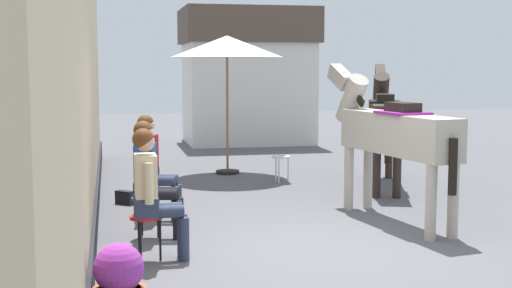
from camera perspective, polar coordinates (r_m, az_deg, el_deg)
ground_plane at (r=10.84m, az=0.13°, el=-4.45°), size 40.00×40.00×0.00m
pub_facade_wall at (r=8.94m, az=-14.02°, el=3.00°), size 0.34×14.00×3.40m
distant_cottage at (r=18.72m, az=-0.71°, el=5.63°), size 3.40×2.60×3.50m
seated_visitor_near at (r=7.40m, az=-8.36°, el=-3.47°), size 0.61×0.49×1.39m
seated_visitor_middle at (r=8.40m, az=-8.45°, el=-2.30°), size 0.61×0.48×1.39m
seated_visitor_far at (r=9.39m, az=-8.34°, el=-1.40°), size 0.61×0.48×1.39m
saddled_horse_near at (r=9.35m, az=10.89°, el=0.88°), size 0.81×2.98×2.06m
saddled_horse_far at (r=12.06m, az=10.24°, el=2.09°), size 1.23×2.88×2.06m
flower_planter_nearest at (r=5.79m, az=-10.96°, el=-10.79°), size 0.43×0.43×0.64m
cafe_parasol at (r=13.23m, az=-2.34°, el=7.77°), size 2.10×2.10×2.58m
spare_stool_white at (r=12.36m, az=2.03°, el=-1.24°), size 0.32×0.32×0.46m
satchel_bag at (r=10.60m, az=-10.50°, el=-4.25°), size 0.29×0.27×0.20m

